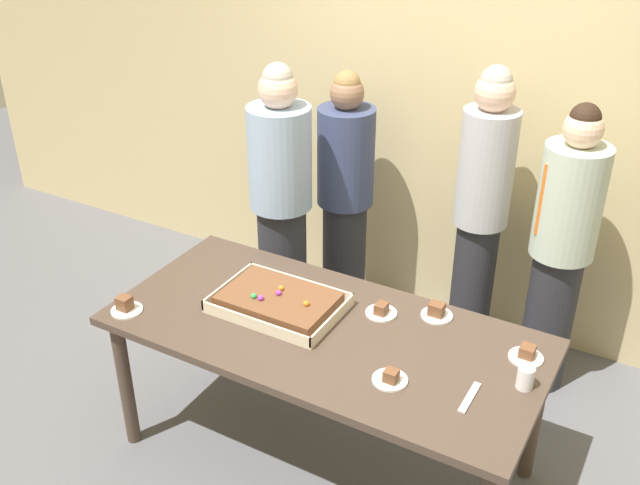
{
  "coord_description": "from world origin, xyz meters",
  "views": [
    {
      "loc": [
        1.33,
        -2.39,
        2.75
      ],
      "look_at": [
        -0.11,
        0.15,
        1.14
      ],
      "focal_mm": 40.89,
      "sensor_mm": 36.0,
      "label": 1
    }
  ],
  "objects_px": {
    "drink_cup_nearest": "(525,378)",
    "person_green_shirt_behind": "(281,207)",
    "person_serving_front": "(561,250)",
    "party_table": "(324,344)",
    "plated_slice_near_left": "(526,355)",
    "plated_slice_center_front": "(381,311)",
    "sheet_cake": "(279,302)",
    "plated_slice_near_right": "(390,378)",
    "cake_server_utensil": "(470,397)",
    "plated_slice_far_right": "(437,312)",
    "plated_slice_far_left": "(126,306)",
    "person_far_right_suit": "(345,198)",
    "person_striped_tie_right": "(481,213)"
  },
  "relations": [
    {
      "from": "drink_cup_nearest",
      "to": "plated_slice_center_front",
      "type": "bearing_deg",
      "value": 165.73
    },
    {
      "from": "party_table",
      "to": "plated_slice_near_right",
      "type": "relative_size",
      "value": 13.39
    },
    {
      "from": "sheet_cake",
      "to": "person_green_shirt_behind",
      "type": "distance_m",
      "value": 0.87
    },
    {
      "from": "plated_slice_near_right",
      "to": "person_serving_front",
      "type": "relative_size",
      "value": 0.09
    },
    {
      "from": "plated_slice_far_right",
      "to": "person_serving_front",
      "type": "xyz_separation_m",
      "value": [
        0.38,
        0.8,
        0.05
      ]
    },
    {
      "from": "sheet_cake",
      "to": "plated_slice_far_right",
      "type": "xyz_separation_m",
      "value": [
        0.68,
        0.31,
        -0.01
      ]
    },
    {
      "from": "plated_slice_center_front",
      "to": "person_green_shirt_behind",
      "type": "relative_size",
      "value": 0.09
    },
    {
      "from": "plated_slice_near_left",
      "to": "cake_server_utensil",
      "type": "height_order",
      "value": "plated_slice_near_left"
    },
    {
      "from": "sheet_cake",
      "to": "plated_slice_center_front",
      "type": "relative_size",
      "value": 3.99
    },
    {
      "from": "cake_server_utensil",
      "to": "person_far_right_suit",
      "type": "xyz_separation_m",
      "value": [
        -1.26,
        1.31,
        0.05
      ]
    },
    {
      "from": "drink_cup_nearest",
      "to": "person_serving_front",
      "type": "relative_size",
      "value": 0.06
    },
    {
      "from": "plated_slice_near_left",
      "to": "person_green_shirt_behind",
      "type": "relative_size",
      "value": 0.09
    },
    {
      "from": "plated_slice_center_front",
      "to": "person_serving_front",
      "type": "relative_size",
      "value": 0.09
    },
    {
      "from": "plated_slice_near_left",
      "to": "plated_slice_far_left",
      "type": "bearing_deg",
      "value": -161.69
    },
    {
      "from": "party_table",
      "to": "person_far_right_suit",
      "type": "xyz_separation_m",
      "value": [
        -0.52,
        1.19,
        0.14
      ]
    },
    {
      "from": "drink_cup_nearest",
      "to": "sheet_cake",
      "type": "bearing_deg",
      "value": -179.48
    },
    {
      "from": "plated_slice_center_front",
      "to": "plated_slice_near_right",
      "type": "bearing_deg",
      "value": -60.23
    },
    {
      "from": "sheet_cake",
      "to": "plated_slice_far_left",
      "type": "bearing_deg",
      "value": -148.71
    },
    {
      "from": "party_table",
      "to": "plated_slice_near_left",
      "type": "distance_m",
      "value": 0.9
    },
    {
      "from": "party_table",
      "to": "person_striped_tie_right",
      "type": "height_order",
      "value": "person_striped_tie_right"
    },
    {
      "from": "person_far_right_suit",
      "to": "plated_slice_near_left",
      "type": "bearing_deg",
      "value": 43.43
    },
    {
      "from": "plated_slice_near_right",
      "to": "plated_slice_far_right",
      "type": "height_order",
      "value": "plated_slice_far_right"
    },
    {
      "from": "plated_slice_far_left",
      "to": "person_green_shirt_behind",
      "type": "bearing_deg",
      "value": 81.38
    },
    {
      "from": "plated_slice_center_front",
      "to": "person_green_shirt_behind",
      "type": "bearing_deg",
      "value": 148.77
    },
    {
      "from": "plated_slice_near_right",
      "to": "plated_slice_far_left",
      "type": "bearing_deg",
      "value": -173.52
    },
    {
      "from": "plated_slice_far_left",
      "to": "person_striped_tie_right",
      "type": "xyz_separation_m",
      "value": [
        1.21,
        1.54,
        0.12
      ]
    },
    {
      "from": "party_table",
      "to": "plated_slice_far_left",
      "type": "relative_size",
      "value": 13.39
    },
    {
      "from": "drink_cup_nearest",
      "to": "person_green_shirt_behind",
      "type": "xyz_separation_m",
      "value": [
        -1.63,
        0.73,
        0.06
      ]
    },
    {
      "from": "plated_slice_near_left",
      "to": "person_far_right_suit",
      "type": "xyz_separation_m",
      "value": [
        -1.39,
        0.95,
        0.03
      ]
    },
    {
      "from": "sheet_cake",
      "to": "person_striped_tie_right",
      "type": "relative_size",
      "value": 0.34
    },
    {
      "from": "plated_slice_near_right",
      "to": "drink_cup_nearest",
      "type": "xyz_separation_m",
      "value": [
        0.49,
        0.24,
        0.03
      ]
    },
    {
      "from": "plated_slice_near_left",
      "to": "person_serving_front",
      "type": "distance_m",
      "value": 0.91
    },
    {
      "from": "plated_slice_near_left",
      "to": "plated_slice_near_right",
      "type": "relative_size",
      "value": 1.0
    },
    {
      "from": "cake_server_utensil",
      "to": "drink_cup_nearest",
      "type": "bearing_deg",
      "value": 45.62
    },
    {
      "from": "plated_slice_near_left",
      "to": "person_striped_tie_right",
      "type": "bearing_deg",
      "value": 119.53
    },
    {
      "from": "party_table",
      "to": "plated_slice_far_right",
      "type": "relative_size",
      "value": 13.39
    },
    {
      "from": "cake_server_utensil",
      "to": "person_green_shirt_behind",
      "type": "distance_m",
      "value": 1.72
    },
    {
      "from": "drink_cup_nearest",
      "to": "person_striped_tie_right",
      "type": "bearing_deg",
      "value": 117.05
    },
    {
      "from": "plated_slice_far_left",
      "to": "party_table",
      "type": "bearing_deg",
      "value": 20.91
    },
    {
      "from": "sheet_cake",
      "to": "person_green_shirt_behind",
      "type": "relative_size",
      "value": 0.34
    },
    {
      "from": "plated_slice_near_right",
      "to": "person_serving_front",
      "type": "bearing_deg",
      "value": 74.54
    },
    {
      "from": "cake_server_utensil",
      "to": "sheet_cake",
      "type": "bearing_deg",
      "value": 170.84
    },
    {
      "from": "plated_slice_far_right",
      "to": "plated_slice_near_right",
      "type": "bearing_deg",
      "value": -88.96
    },
    {
      "from": "person_far_right_suit",
      "to": "cake_server_utensil",
      "type": "bearing_deg",
      "value": 31.58
    },
    {
      "from": "plated_slice_near_right",
      "to": "plated_slice_far_right",
      "type": "bearing_deg",
      "value": 91.04
    },
    {
      "from": "drink_cup_nearest",
      "to": "person_far_right_suit",
      "type": "height_order",
      "value": "person_far_right_suit"
    },
    {
      "from": "party_table",
      "to": "cake_server_utensil",
      "type": "xyz_separation_m",
      "value": [
        0.74,
        -0.13,
        0.09
      ]
    },
    {
      "from": "plated_slice_far_right",
      "to": "plated_slice_far_left",
      "type": "bearing_deg",
      "value": -152.18
    },
    {
      "from": "drink_cup_nearest",
      "to": "person_green_shirt_behind",
      "type": "bearing_deg",
      "value": 155.87
    },
    {
      "from": "party_table",
      "to": "plated_slice_near_left",
      "type": "bearing_deg",
      "value": 15.55
    }
  ]
}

